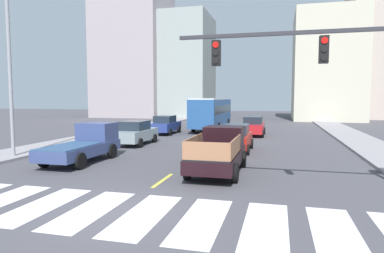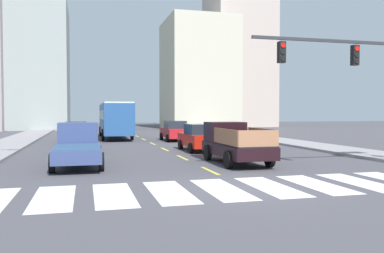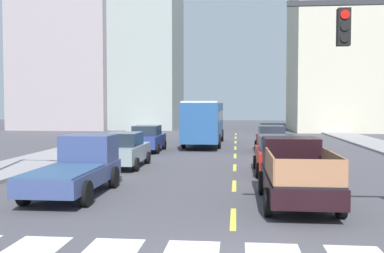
% 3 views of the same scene
% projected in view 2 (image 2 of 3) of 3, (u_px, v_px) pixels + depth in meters
% --- Properties ---
extents(ground_plane, '(160.00, 160.00, 0.00)m').
position_uv_depth(ground_plane, '(246.00, 188.00, 13.21)').
color(ground_plane, '#47454C').
extents(sidewalk_right, '(3.11, 110.00, 0.15)m').
position_uv_depth(sidewalk_right, '(282.00, 141.00, 33.30)').
color(sidewalk_right, gray).
rests_on(sidewalk_right, ground).
extents(sidewalk_left, '(3.11, 110.00, 0.15)m').
position_uv_depth(sidewalk_left, '(3.00, 147.00, 27.89)').
color(sidewalk_left, gray).
rests_on(sidewalk_left, ground).
extents(crosswalk_stripe_1, '(1.16, 3.77, 0.01)m').
position_uv_depth(crosswalk_stripe_1, '(54.00, 198.00, 11.68)').
color(crosswalk_stripe_1, silver).
rests_on(crosswalk_stripe_1, ground).
extents(crosswalk_stripe_2, '(1.16, 3.77, 0.01)m').
position_uv_depth(crosswalk_stripe_2, '(114.00, 195.00, 12.12)').
color(crosswalk_stripe_2, silver).
rests_on(crosswalk_stripe_2, ground).
extents(crosswalk_stripe_3, '(1.16, 3.77, 0.01)m').
position_uv_depth(crosswalk_stripe_3, '(169.00, 192.00, 12.55)').
color(crosswalk_stripe_3, silver).
rests_on(crosswalk_stripe_3, ground).
extents(crosswalk_stripe_4, '(1.16, 3.77, 0.01)m').
position_uv_depth(crosswalk_stripe_4, '(221.00, 189.00, 12.99)').
color(crosswalk_stripe_4, silver).
rests_on(crosswalk_stripe_4, ground).
extents(crosswalk_stripe_5, '(1.16, 3.77, 0.01)m').
position_uv_depth(crosswalk_stripe_5, '(270.00, 187.00, 13.43)').
color(crosswalk_stripe_5, silver).
rests_on(crosswalk_stripe_5, ground).
extents(crosswalk_stripe_6, '(1.16, 3.77, 0.01)m').
position_uv_depth(crosswalk_stripe_6, '(316.00, 184.00, 13.86)').
color(crosswalk_stripe_6, silver).
rests_on(crosswalk_stripe_6, ground).
extents(crosswalk_stripe_7, '(1.16, 3.77, 0.01)m').
position_uv_depth(crosswalk_stripe_7, '(359.00, 182.00, 14.30)').
color(crosswalk_stripe_7, silver).
rests_on(crosswalk_stripe_7, ground).
extents(lane_dash_0, '(0.16, 2.40, 0.01)m').
position_uv_depth(lane_dash_0, '(210.00, 171.00, 17.07)').
color(lane_dash_0, gold).
rests_on(lane_dash_0, ground).
extents(lane_dash_1, '(0.16, 2.40, 0.01)m').
position_uv_depth(lane_dash_1, '(182.00, 158.00, 21.90)').
color(lane_dash_1, gold).
rests_on(lane_dash_1, ground).
extents(lane_dash_2, '(0.16, 2.40, 0.01)m').
position_uv_depth(lane_dash_2, '(165.00, 149.00, 26.73)').
color(lane_dash_2, gold).
rests_on(lane_dash_2, ground).
extents(lane_dash_3, '(0.16, 2.40, 0.01)m').
position_uv_depth(lane_dash_3, '(153.00, 144.00, 31.57)').
color(lane_dash_3, gold).
rests_on(lane_dash_3, ground).
extents(lane_dash_4, '(0.16, 2.40, 0.01)m').
position_uv_depth(lane_dash_4, '(144.00, 139.00, 36.40)').
color(lane_dash_4, gold).
rests_on(lane_dash_4, ground).
extents(lane_dash_5, '(0.16, 2.40, 0.01)m').
position_uv_depth(lane_dash_5, '(137.00, 136.00, 41.23)').
color(lane_dash_5, gold).
rests_on(lane_dash_5, ground).
extents(lane_dash_6, '(0.16, 2.40, 0.01)m').
position_uv_depth(lane_dash_6, '(131.00, 134.00, 46.06)').
color(lane_dash_6, gold).
rests_on(lane_dash_6, ground).
extents(lane_dash_7, '(0.16, 2.40, 0.01)m').
position_uv_depth(lane_dash_7, '(127.00, 131.00, 50.89)').
color(lane_dash_7, gold).
rests_on(lane_dash_7, ground).
extents(pickup_stakebed, '(2.18, 5.20, 1.96)m').
position_uv_depth(pickup_stakebed, '(233.00, 143.00, 19.80)').
color(pickup_stakebed, black).
rests_on(pickup_stakebed, ground).
extents(pickup_dark, '(2.18, 5.20, 1.96)m').
position_uv_depth(pickup_dark, '(78.00, 146.00, 18.61)').
color(pickup_dark, navy).
rests_on(pickup_dark, ground).
extents(city_bus, '(2.72, 10.80, 3.32)m').
position_uv_depth(city_bus, '(115.00, 117.00, 37.94)').
color(city_bus, '#254F8B').
rests_on(city_bus, ground).
extents(sedan_near_right, '(2.02, 4.40, 1.72)m').
position_uv_depth(sedan_near_right, '(199.00, 137.00, 25.57)').
color(sedan_near_right, red).
rests_on(sedan_near_right, ground).
extents(sedan_near_left, '(2.02, 4.40, 1.72)m').
position_uv_depth(sedan_near_left, '(77.00, 132.00, 32.04)').
color(sedan_near_left, navy).
rests_on(sedan_near_left, ground).
extents(sedan_mid, '(2.02, 4.40, 1.72)m').
position_uv_depth(sedan_mid, '(79.00, 138.00, 24.91)').
color(sedan_mid, '#87979B').
rests_on(sedan_mid, ground).
extents(sedan_far, '(2.02, 4.40, 1.72)m').
position_uv_depth(sedan_far, '(175.00, 131.00, 34.62)').
color(sedan_far, red).
rests_on(sedan_far, ground).
extents(traffic_signal_gantry, '(8.52, 0.27, 6.00)m').
position_uv_depth(traffic_signal_gantry, '(377.00, 72.00, 17.18)').
color(traffic_signal_gantry, '#2D2D33').
rests_on(traffic_signal_gantry, ground).
extents(block_mid_left, '(10.09, 10.38, 32.04)m').
position_uv_depth(block_mid_left, '(239.00, 33.00, 69.04)').
color(block_mid_left, '#B7A69B').
rests_on(block_mid_left, ground).
extents(block_mid_right, '(9.15, 11.50, 17.82)m').
position_uv_depth(block_mid_right, '(35.00, 67.00, 58.07)').
color(block_mid_right, '#939D99').
rests_on(block_mid_right, ground).
extents(block_low_left, '(9.75, 11.46, 16.16)m').
position_uv_depth(block_low_left, '(198.00, 75.00, 60.78)').
color(block_low_left, beige).
rests_on(block_low_left, ground).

